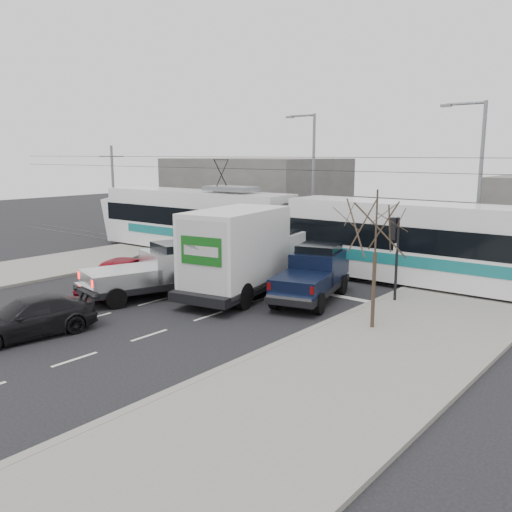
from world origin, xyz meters
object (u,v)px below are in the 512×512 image
Objects in this scene: bare_tree at (376,228)px; navy_pickup at (313,274)px; traffic_signal at (395,241)px; green_car at (143,269)px; street_lamp_far at (311,173)px; dark_car at (28,318)px; box_truck at (244,253)px; street_lamp_near at (476,179)px; tram at (292,230)px; silver_pickup at (161,270)px; red_car at (116,275)px.

bare_tree reaches higher than navy_pickup.
traffic_signal is 12.39m from green_car.
street_lamp_far is 1.91× the size of dark_car.
green_car is (-5.51, -1.33, -1.31)m from box_truck.
street_lamp_far is at bearing 108.94° from navy_pickup.
navy_pickup is at bearing -112.75° from street_lamp_near.
bare_tree reaches higher than dark_car.
tram reaches higher than bare_tree.
bare_tree is 11.88m from tram.
silver_pickup is 6.85m from dark_car.
silver_pickup is at bearing -126.45° from street_lamp_near.
green_car is 8.64m from dark_car.
silver_pickup is (-8.74, -5.47, -1.56)m from traffic_signal.
street_lamp_far is at bearing 113.01° from tram.
red_car is at bearing -164.13° from navy_pickup.
street_lamp_near is 10.70m from navy_pickup.
street_lamp_far is 1.30× the size of silver_pickup.
tram is 6.28× the size of red_car.
traffic_signal is 0.43× the size of box_truck.
street_lamp_far is 22.38m from dark_car.
dark_car is at bearing -114.03° from street_lamp_near.
bare_tree reaches higher than box_truck.
navy_pickup is (2.90, 1.35, -0.80)m from box_truck.
tram is at bearing 46.49° from green_car.
silver_pickup is 1.47× the size of green_car.
tram reaches higher than dark_car.
tram is at bearing 51.40° from red_car.
red_car is (-4.93, -3.42, -1.16)m from box_truck.
red_car is (-7.83, -4.77, -0.36)m from navy_pickup.
red_car is at bearing -93.83° from green_car.
box_truck is 1.77× the size of red_car.
navy_pickup is 1.26× the size of green_car.
dark_car reaches higher than green_car.
box_truck is 1.40× the size of navy_pickup.
red_car is (-0.17, -15.94, -4.31)m from street_lamp_far.
traffic_signal is at bearing -26.23° from tram.
silver_pickup is 1.47× the size of dark_car.
street_lamp_near is 1.30× the size of silver_pickup.
street_lamp_near is at bearing 22.35° from tram.
street_lamp_far is (-10.66, 9.50, 2.37)m from traffic_signal.
tram is at bearing 117.62° from navy_pickup.
silver_pickup is 2.95m from green_car.
traffic_signal is 3.78m from navy_pickup.
bare_tree reaches higher than traffic_signal.
navy_pickup is at bearing -48.84° from tram.
box_truck is at bearing 172.04° from bare_tree.
green_car is at bearing -177.35° from box_truck.
bare_tree is 1.39× the size of traffic_signal.
street_lamp_near is 1.91× the size of green_car.
green_car is at bearing 83.44° from red_car.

